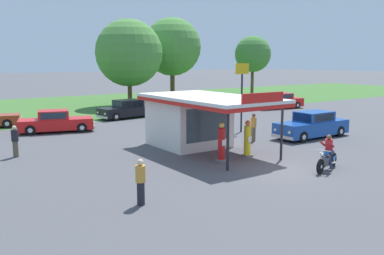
{
  "coord_description": "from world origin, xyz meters",
  "views": [
    {
      "loc": [
        -13.39,
        -12.49,
        4.8
      ],
      "look_at": [
        -1.52,
        4.51,
        1.4
      ],
      "focal_mm": 38.73,
      "sensor_mm": 36.0,
      "label": 1
    }
  ],
  "objects_px": {
    "gas_pump_offside": "(247,140)",
    "roadside_pole_sign": "(242,85)",
    "motorcycle_with_rider": "(328,155)",
    "parked_car_back_row_far_left": "(200,102)",
    "gas_pump_nearside": "(222,144)",
    "parked_car_back_row_centre": "(278,101)",
    "featured_classic_sedan": "(312,126)",
    "bystander_leaning_by_kiosk": "(141,181)",
    "bystander_chatting_near_pumps": "(15,141)",
    "bystander_admiring_sedan": "(254,126)",
    "parked_car_back_row_left": "(127,110)",
    "parked_car_back_row_centre_left": "(56,122)"
  },
  "relations": [
    {
      "from": "bystander_admiring_sedan",
      "to": "bystander_chatting_near_pumps",
      "type": "bearing_deg",
      "value": 163.18
    },
    {
      "from": "bystander_chatting_near_pumps",
      "to": "parked_car_back_row_left",
      "type": "bearing_deg",
      "value": 41.61
    },
    {
      "from": "parked_car_back_row_far_left",
      "to": "parked_car_back_row_centre",
      "type": "distance_m",
      "value": 7.83
    },
    {
      "from": "gas_pump_offside",
      "to": "bystander_chatting_near_pumps",
      "type": "distance_m",
      "value": 11.56
    },
    {
      "from": "gas_pump_offside",
      "to": "parked_car_back_row_centre_left",
      "type": "distance_m",
      "value": 13.94
    },
    {
      "from": "parked_car_back_row_centre",
      "to": "bystander_admiring_sedan",
      "type": "distance_m",
      "value": 17.61
    },
    {
      "from": "gas_pump_offside",
      "to": "bystander_leaning_by_kiosk",
      "type": "relative_size",
      "value": 1.17
    },
    {
      "from": "parked_car_back_row_centre_left",
      "to": "bystander_leaning_by_kiosk",
      "type": "height_order",
      "value": "bystander_leaning_by_kiosk"
    },
    {
      "from": "parked_car_back_row_left",
      "to": "roadside_pole_sign",
      "type": "relative_size",
      "value": 1.11
    },
    {
      "from": "gas_pump_offside",
      "to": "parked_car_back_row_left",
      "type": "distance_m",
      "value": 16.24
    },
    {
      "from": "gas_pump_nearside",
      "to": "parked_car_back_row_far_left",
      "type": "relative_size",
      "value": 0.33
    },
    {
      "from": "featured_classic_sedan",
      "to": "parked_car_back_row_far_left",
      "type": "bearing_deg",
      "value": 79.51
    },
    {
      "from": "roadside_pole_sign",
      "to": "featured_classic_sedan",
      "type": "bearing_deg",
      "value": -60.32
    },
    {
      "from": "featured_classic_sedan",
      "to": "roadside_pole_sign",
      "type": "xyz_separation_m",
      "value": [
        -2.3,
        4.03,
        2.4
      ]
    },
    {
      "from": "parked_car_back_row_left",
      "to": "bystander_chatting_near_pumps",
      "type": "distance_m",
      "value": 14.52
    },
    {
      "from": "motorcycle_with_rider",
      "to": "roadside_pole_sign",
      "type": "distance_m",
      "value": 10.44
    },
    {
      "from": "parked_car_back_row_far_left",
      "to": "parked_car_back_row_centre",
      "type": "relative_size",
      "value": 1.06
    },
    {
      "from": "motorcycle_with_rider",
      "to": "featured_classic_sedan",
      "type": "relative_size",
      "value": 0.4
    },
    {
      "from": "bystander_chatting_near_pumps",
      "to": "gas_pump_offside",
      "type": "bearing_deg",
      "value": -34.49
    },
    {
      "from": "parked_car_back_row_left",
      "to": "parked_car_back_row_centre",
      "type": "bearing_deg",
      "value": -8.87
    },
    {
      "from": "parked_car_back_row_far_left",
      "to": "bystander_chatting_near_pumps",
      "type": "xyz_separation_m",
      "value": [
        -19.36,
        -10.93,
        0.14
      ]
    },
    {
      "from": "bystander_admiring_sedan",
      "to": "roadside_pole_sign",
      "type": "relative_size",
      "value": 0.37
    },
    {
      "from": "gas_pump_nearside",
      "to": "motorcycle_with_rider",
      "type": "xyz_separation_m",
      "value": [
        2.83,
        -3.91,
        -0.2
      ]
    },
    {
      "from": "featured_classic_sedan",
      "to": "bystander_admiring_sedan",
      "type": "bearing_deg",
      "value": 163.52
    },
    {
      "from": "parked_car_back_row_centre_left",
      "to": "roadside_pole_sign",
      "type": "relative_size",
      "value": 1.13
    },
    {
      "from": "parked_car_back_row_centre_left",
      "to": "roadside_pole_sign",
      "type": "height_order",
      "value": "roadside_pole_sign"
    },
    {
      "from": "bystander_admiring_sedan",
      "to": "roadside_pole_sign",
      "type": "bearing_deg",
      "value": 61.07
    },
    {
      "from": "motorcycle_with_rider",
      "to": "bystander_admiring_sedan",
      "type": "bearing_deg",
      "value": 74.56
    },
    {
      "from": "bystander_admiring_sedan",
      "to": "bystander_chatting_near_pumps",
      "type": "height_order",
      "value": "bystander_admiring_sedan"
    },
    {
      "from": "gas_pump_offside",
      "to": "parked_car_back_row_far_left",
      "type": "height_order",
      "value": "gas_pump_offside"
    },
    {
      "from": "motorcycle_with_rider",
      "to": "roadside_pole_sign",
      "type": "relative_size",
      "value": 0.47
    },
    {
      "from": "gas_pump_offside",
      "to": "roadside_pole_sign",
      "type": "xyz_separation_m",
      "value": [
        4.6,
        5.64,
        2.3
      ]
    },
    {
      "from": "gas_pump_offside",
      "to": "parked_car_back_row_centre_left",
      "type": "height_order",
      "value": "gas_pump_offside"
    },
    {
      "from": "parked_car_back_row_far_left",
      "to": "gas_pump_offside",
      "type": "bearing_deg",
      "value": -119.36
    },
    {
      "from": "gas_pump_nearside",
      "to": "motorcycle_with_rider",
      "type": "height_order",
      "value": "gas_pump_nearside"
    },
    {
      "from": "motorcycle_with_rider",
      "to": "gas_pump_offside",
      "type": "bearing_deg",
      "value": 106.63
    },
    {
      "from": "gas_pump_nearside",
      "to": "parked_car_back_row_centre_left",
      "type": "bearing_deg",
      "value": 107.42
    },
    {
      "from": "gas_pump_nearside",
      "to": "parked_car_back_row_centre",
      "type": "xyz_separation_m",
      "value": [
        18.4,
        13.78,
        -0.15
      ]
    },
    {
      "from": "bystander_leaning_by_kiosk",
      "to": "roadside_pole_sign",
      "type": "relative_size",
      "value": 0.34
    },
    {
      "from": "gas_pump_offside",
      "to": "roadside_pole_sign",
      "type": "distance_m",
      "value": 7.63
    },
    {
      "from": "gas_pump_nearside",
      "to": "bystander_leaning_by_kiosk",
      "type": "distance_m",
      "value": 6.8
    },
    {
      "from": "parked_car_back_row_centre_left",
      "to": "roadside_pole_sign",
      "type": "bearing_deg",
      "value": -34.72
    },
    {
      "from": "motorcycle_with_rider",
      "to": "parked_car_back_row_far_left",
      "type": "distance_m",
      "value": 23.07
    },
    {
      "from": "gas_pump_nearside",
      "to": "bystander_chatting_near_pumps",
      "type": "xyz_separation_m",
      "value": [
        -7.87,
        6.55,
        -0.02
      ]
    },
    {
      "from": "bystander_chatting_near_pumps",
      "to": "roadside_pole_sign",
      "type": "relative_size",
      "value": 0.35
    },
    {
      "from": "gas_pump_offside",
      "to": "parked_car_back_row_left",
      "type": "bearing_deg",
      "value": 85.32
    },
    {
      "from": "parked_car_back_row_centre_left",
      "to": "parked_car_back_row_centre",
      "type": "relative_size",
      "value": 0.96
    },
    {
      "from": "gas_pump_offside",
      "to": "parked_car_back_row_far_left",
      "type": "bearing_deg",
      "value": 60.64
    },
    {
      "from": "gas_pump_nearside",
      "to": "parked_car_back_row_centre_left",
      "type": "relative_size",
      "value": 0.36
    },
    {
      "from": "parked_car_back_row_far_left",
      "to": "parked_car_back_row_left",
      "type": "bearing_deg",
      "value": -171.38
    }
  ]
}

